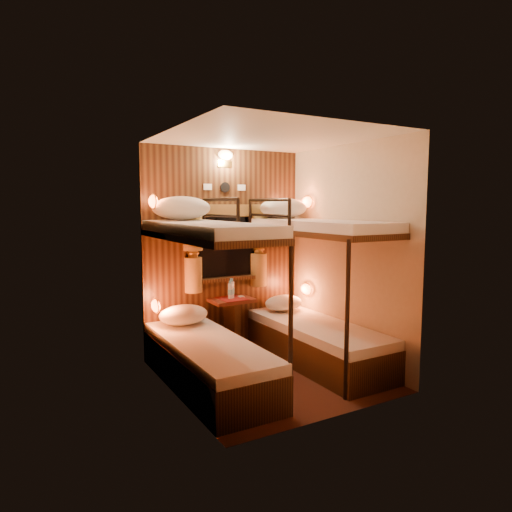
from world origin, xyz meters
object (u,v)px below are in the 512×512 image
bunk_left (208,329)px  bottle_left (230,291)px  table (232,318)px  bunk_right (317,314)px  bottle_right (232,290)px

bunk_left → bottle_left: bunk_left is taller
table → bottle_left: (-0.01, 0.01, 0.33)m
bunk_right → bottle_right: 1.05m
table → bottle_right: size_ratio=2.77×
table → bottle_right: bottle_right is taller
table → bottle_left: 0.33m
bottle_left → bottle_right: bottle_right is taller
bottle_left → bunk_left: bearing=-128.7°
bunk_right → table: (-0.65, 0.78, -0.14)m
bunk_left → table: (0.65, 0.78, -0.14)m
bunk_left → table: bearing=50.3°
bunk_left → bunk_right: bearing=0.0°
bunk_left → bottle_right: bunk_left is taller
bunk_right → table: 1.02m
bunk_left → bottle_right: size_ratio=8.04×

